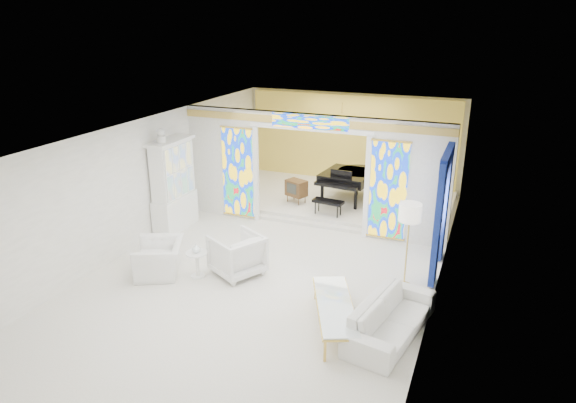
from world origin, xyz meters
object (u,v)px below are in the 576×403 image
at_px(armchair_left, 160,258).
at_px(tv_console, 296,188).
at_px(sofa, 391,318).
at_px(grand_piano, 353,177).
at_px(coffee_table, 335,306).
at_px(china_cabinet, 173,186).
at_px(armchair_right, 237,254).

distance_m(armchair_left, tv_console, 5.03).
bearing_deg(sofa, grand_piano, 32.09).
xyz_separation_m(coffee_table, tv_console, (-2.83, 5.42, 0.19)).
height_order(china_cabinet, coffee_table, china_cabinet).
height_order(sofa, coffee_table, sofa).
relative_size(china_cabinet, coffee_table, 1.26).
distance_m(armchair_right, coffee_table, 2.80).
bearing_deg(armchair_left, sofa, 58.81).
bearing_deg(coffee_table, grand_piano, 102.56).
xyz_separation_m(armchair_right, grand_piano, (1.15, 5.11, 0.42)).
xyz_separation_m(coffee_table, grand_piano, (-1.40, 6.28, 0.45)).
relative_size(grand_piano, tv_console, 3.86).
xyz_separation_m(armchair_left, sofa, (5.06, -0.41, -0.03)).
distance_m(coffee_table, grand_piano, 6.45).
bearing_deg(coffee_table, armchair_right, 155.25).
distance_m(sofa, tv_console, 6.50).
height_order(sofa, tv_console, tv_console).
bearing_deg(china_cabinet, tv_console, 47.48).
xyz_separation_m(armchair_left, coffee_table, (4.09, -0.55, 0.07)).
distance_m(sofa, coffee_table, 0.98).
bearing_deg(china_cabinet, grand_piano, 42.25).
distance_m(china_cabinet, armchair_left, 2.66).
height_order(china_cabinet, armchair_left, china_cabinet).
xyz_separation_m(china_cabinet, sofa, (6.17, -2.68, -0.84)).
bearing_deg(sofa, tv_console, 46.72).
bearing_deg(armchair_left, coffee_table, 55.70).
height_order(armchair_right, sofa, armchair_right).
relative_size(armchair_left, grand_piano, 0.42).
distance_m(china_cabinet, armchair_right, 3.21).
relative_size(china_cabinet, sofa, 1.21).
xyz_separation_m(grand_piano, tv_console, (-1.43, -0.86, -0.26)).
relative_size(sofa, coffee_table, 1.04).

